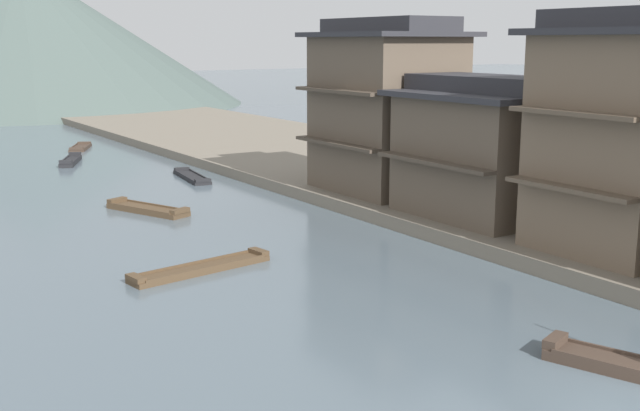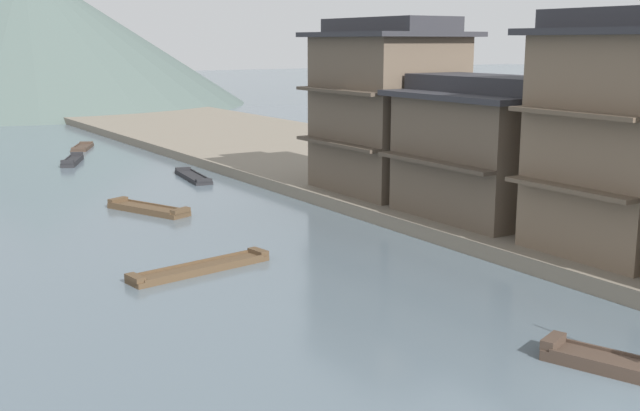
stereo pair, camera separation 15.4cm
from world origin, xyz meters
TOP-DOWN VIEW (x-y plane):
  - riverbank_right at (15.18, 30.00)m, footprint 18.00×110.00m
  - boat_moored_nearest at (-1.58, 26.68)m, footprint 2.84×4.81m
  - boat_moored_second at (-0.41, 44.46)m, footprint 2.54×4.16m
  - boat_moored_third at (-3.58, 15.96)m, footprint 5.66×1.81m
  - boat_moored_far at (2.27, 51.46)m, footprint 2.67×3.93m
  - boat_midriver_drifting at (4.09, 34.30)m, footprint 1.68×5.07m
  - house_waterfront_second at (9.52, 8.30)m, footprint 5.85×6.12m
  - house_waterfront_tall at (9.90, 15.40)m, footprint 6.61×7.63m
  - house_waterfront_narrow at (9.93, 22.68)m, footprint 6.66×7.48m
  - hill_far_centre at (9.15, 98.38)m, footprint 55.59×55.59m

SIDE VIEW (x-z plane):
  - boat_moored_third at x=-3.58m, z-range -0.06..0.30m
  - boat_midriver_drifting at x=4.09m, z-range -0.06..0.30m
  - boat_moored_far at x=2.27m, z-range -0.05..0.30m
  - boat_moored_nearest at x=-1.58m, z-range -0.08..0.37m
  - boat_moored_second at x=-0.41m, z-range -0.08..0.42m
  - riverbank_right at x=15.18m, z-range 0.00..0.62m
  - house_waterfront_tall at x=9.90m, z-range 0.54..6.68m
  - house_waterfront_narrow at x=9.93m, z-range 0.54..9.28m
  - house_waterfront_second at x=9.52m, z-range 0.56..9.30m
  - hill_far_centre at x=9.15m, z-range 0.00..18.05m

